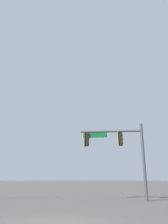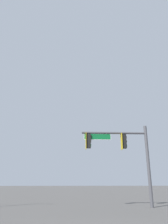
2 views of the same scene
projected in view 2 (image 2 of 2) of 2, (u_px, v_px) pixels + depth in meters
The scene contains 1 object.
signal_pole_near at pixel (124, 149), 17.00m from camera, with size 5.22×0.79×6.09m.
Camera 2 is at (1.41, 7.43, 1.63)m, focal length 35.00 mm.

